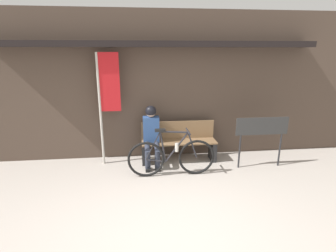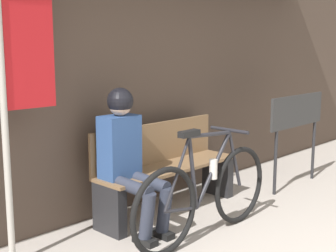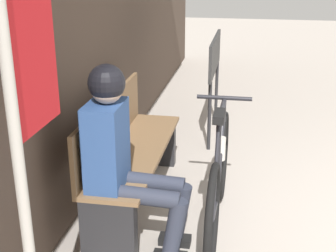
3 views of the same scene
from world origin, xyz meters
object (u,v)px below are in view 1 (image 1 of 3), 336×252
Objects in this scene: park_bench_near at (179,143)px; person_seated at (151,132)px; bicycle at (172,157)px; signboard at (262,130)px; banner_pole at (106,94)px.

park_bench_near is 1.28× the size of person_seated.
park_bench_near is 0.69m from person_seated.
bicycle is at bearing -58.89° from person_seated.
park_bench_near is at bearing 162.76° from signboard.
park_bench_near is 0.69× the size of banner_pole.
banner_pole is (-1.50, 0.02, 1.12)m from park_bench_near.
person_seated is 2.27m from signboard.
park_bench_near is 0.95× the size of bicycle.
bicycle is 1.34× the size of person_seated.
signboard is (2.24, -0.39, 0.09)m from person_seated.
banner_pole reaches higher than park_bench_near.
banner_pole is 3.26m from signboard.
park_bench_near is 0.75m from bicycle.
person_seated reaches higher than park_bench_near.
park_bench_near is at bearing -0.65° from banner_pole.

